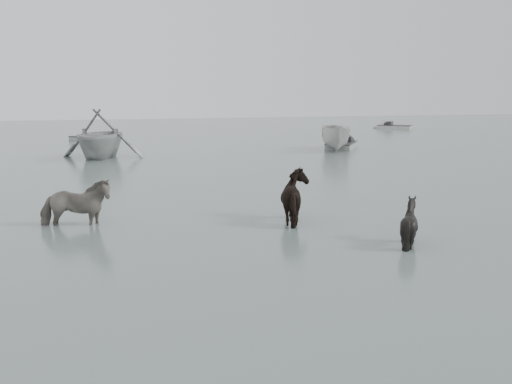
# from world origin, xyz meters

# --- Properties ---
(ground) EXTENTS (140.00, 140.00, 0.00)m
(ground) POSITION_xyz_m (0.00, 0.00, 0.00)
(ground) COLOR #576762
(ground) RESTS_ON ground
(pony_pinto) EXTENTS (2.08, 1.23, 1.65)m
(pony_pinto) POSITION_xyz_m (-3.96, 2.83, 0.83)
(pony_pinto) COLOR black
(pony_pinto) RESTS_ON ground
(pony_dark) EXTENTS (1.66, 1.87, 1.70)m
(pony_dark) POSITION_xyz_m (2.04, 1.53, 0.85)
(pony_dark) COLOR black
(pony_dark) RESTS_ON ground
(pony_black) EXTENTS (1.44, 1.34, 1.37)m
(pony_black) POSITION_xyz_m (3.58, -1.58, 0.69)
(pony_black) COLOR black
(pony_black) RESTS_ON ground
(rowboat_trail) EXTENTS (6.38, 6.80, 2.87)m
(rowboat_trail) POSITION_xyz_m (-2.37, 19.88, 1.44)
(rowboat_trail) COLOR #A4A7A4
(rowboat_trail) RESTS_ON ground
(boat_small) EXTENTS (3.32, 4.97, 1.80)m
(boat_small) POSITION_xyz_m (11.93, 19.54, 0.90)
(boat_small) COLOR #B1B1AC
(boat_small) RESTS_ON ground
(skiff_port) EXTENTS (4.22, 5.01, 0.75)m
(skiff_port) POSITION_xyz_m (13.03, 20.92, 0.38)
(skiff_port) COLOR #949694
(skiff_port) RESTS_ON ground
(skiff_mid) EXTENTS (4.51, 4.99, 0.75)m
(skiff_mid) POSITION_xyz_m (-2.30, 31.47, 0.38)
(skiff_mid) COLOR gray
(skiff_mid) RESTS_ON ground
(skiff_star) EXTENTS (4.45, 4.36, 0.75)m
(skiff_star) POSITION_xyz_m (27.78, 38.34, 0.38)
(skiff_star) COLOR #B0B0AB
(skiff_star) RESTS_ON ground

